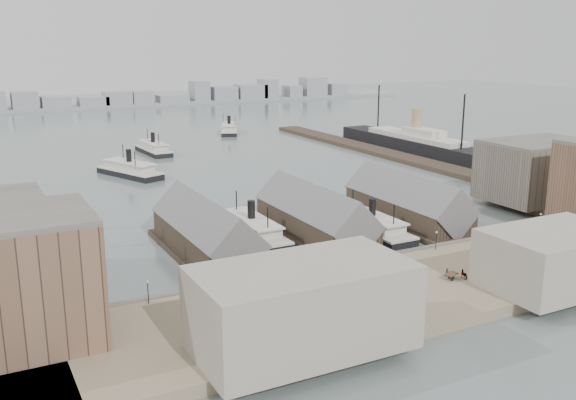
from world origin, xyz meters
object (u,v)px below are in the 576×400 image
ocean_steamer (416,143)px  tram (543,235)px  ferry_docked_west (252,229)px  horse_cart_left (247,292)px  horse_cart_center (389,280)px  horse_cart_right (461,275)px

ocean_steamer → tram: ocean_steamer is taller
ferry_docked_west → horse_cart_left: size_ratio=5.99×
ferry_docked_west → horse_cart_center: (8.05, -41.12, 0.59)m
ocean_steamer → horse_cart_left: 162.55m
ocean_steamer → tram: size_ratio=8.40×
horse_cart_right → tram: bearing=-93.7°
ferry_docked_west → horse_cart_right: 49.76m
ocean_steamer → tram: 123.25m
tram → horse_cart_right: tram is taller
ocean_steamer → horse_cart_center: 150.16m
ocean_steamer → tram: (-54.24, -110.67, 0.09)m
horse_cart_left → horse_cart_center: 25.42m
ocean_steamer → horse_cart_right: (-83.93, -118.62, -0.99)m
ferry_docked_west → horse_cart_center: ferry_docked_west is taller
horse_cart_left → horse_cart_right: 39.02m
ferry_docked_west → horse_cart_left: bearing=-115.6°
ferry_docked_west → tram: size_ratio=2.52×
ocean_steamer → horse_cart_right: size_ratio=18.28×
ocean_steamer → horse_cart_left: (-121.48, -108.00, -1.04)m
tram → horse_cart_right: 30.75m
horse_cart_center → horse_cart_right: bearing=-104.7°
horse_cart_center → horse_cart_right: horse_cart_right is taller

